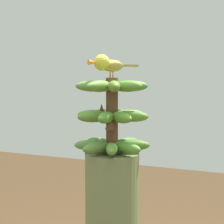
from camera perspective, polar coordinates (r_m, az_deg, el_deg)
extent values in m
cylinder|color=brown|center=(1.39, 0.00, -0.58)|extent=(0.04, 0.04, 0.28)
ellipsoid|color=#4D8135|center=(1.45, 2.08, -4.72)|extent=(0.14, 0.09, 0.04)
ellipsoid|color=olive|center=(1.47, 0.04, -4.58)|extent=(0.14, 0.09, 0.04)
ellipsoid|color=#4B822E|center=(1.45, -2.02, -4.71)|extent=(0.09, 0.14, 0.04)
ellipsoid|color=#50853A|center=(1.40, -3.00, -5.05)|extent=(0.09, 0.14, 0.04)
ellipsoid|color=#527D33|center=(1.35, -2.24, -5.43)|extent=(0.14, 0.09, 0.04)
ellipsoid|color=#51802E|center=(1.33, -0.05, -5.61)|extent=(0.14, 0.09, 0.04)
ellipsoid|color=#558D31|center=(1.35, 2.18, -5.44)|extent=(0.09, 0.14, 0.04)
ellipsoid|color=#4A7B28|center=(1.40, 3.01, -5.07)|extent=(0.09, 0.14, 0.04)
ellipsoid|color=#5E8C39|center=(1.45, -1.28, -0.35)|extent=(0.12, 0.13, 0.04)
ellipsoid|color=#578037|center=(1.41, -2.72, -0.50)|extent=(0.06, 0.14, 0.04)
ellipsoid|color=#517D2B|center=(1.35, -2.62, -0.71)|extent=(0.13, 0.12, 0.04)
ellipsoid|color=#4D852F|center=(1.32, -0.91, -0.85)|extent=(0.14, 0.06, 0.04)
ellipsoid|color=#528B2D|center=(1.32, 1.40, -0.83)|extent=(0.12, 0.13, 0.04)
ellipsoid|color=#54822C|center=(1.37, 2.80, -0.66)|extent=(0.06, 0.14, 0.04)
ellipsoid|color=#5A8A31|center=(1.42, 2.51, -0.46)|extent=(0.13, 0.12, 0.04)
ellipsoid|color=#568B36|center=(1.45, 0.83, -0.33)|extent=(0.14, 0.06, 0.04)
ellipsoid|color=#58842F|center=(1.42, -2.08, 4.00)|extent=(0.07, 0.14, 0.04)
ellipsoid|color=#538837|center=(1.37, -2.77, 3.97)|extent=(0.10, 0.14, 0.04)
ellipsoid|color=#5A8632|center=(1.33, -1.82, 3.94)|extent=(0.14, 0.07, 0.04)
ellipsoid|color=olive|center=(1.31, 0.29, 3.93)|extent=(0.14, 0.10, 0.04)
ellipsoid|color=#50862C|center=(1.34, 2.21, 3.94)|extent=(0.07, 0.14, 0.04)
ellipsoid|color=#4C7F30|center=(1.39, 2.74, 3.97)|extent=(0.10, 0.14, 0.04)
ellipsoid|color=#568C2A|center=(1.43, 1.69, 4.00)|extent=(0.14, 0.07, 0.04)
ellipsoid|color=#5D8E31|center=(1.45, -0.27, 4.01)|extent=(0.14, 0.10, 0.04)
cone|color=brown|center=(1.35, -0.30, -1.40)|extent=(0.04, 0.04, 0.06)
cone|color=#4C2D1E|center=(1.37, -1.59, 0.03)|extent=(0.04, 0.04, 0.06)
cylinder|color=#C68933|center=(1.41, -0.29, 5.68)|extent=(0.00, 0.00, 0.02)
cylinder|color=#C68933|center=(1.39, 0.23, 5.70)|extent=(0.01, 0.01, 0.02)
ellipsoid|color=gold|center=(1.40, -0.04, 7.04)|extent=(0.10, 0.09, 0.04)
ellipsoid|color=olive|center=(1.42, -0.30, 7.01)|extent=(0.06, 0.05, 0.03)
ellipsoid|color=olive|center=(1.38, 0.57, 7.07)|extent=(0.06, 0.05, 0.03)
cube|color=olive|center=(1.44, 2.65, 7.06)|extent=(0.07, 0.06, 0.01)
sphere|color=gold|center=(1.38, -1.55, 7.53)|extent=(0.06, 0.06, 0.06)
sphere|color=black|center=(1.35, -1.35, 7.77)|extent=(0.01, 0.01, 0.01)
cone|color=orange|center=(1.36, -2.97, 7.56)|extent=(0.04, 0.04, 0.02)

